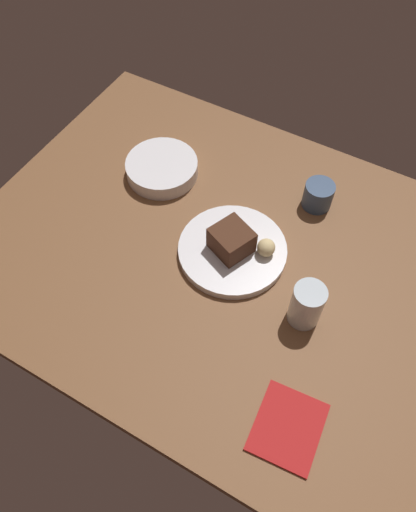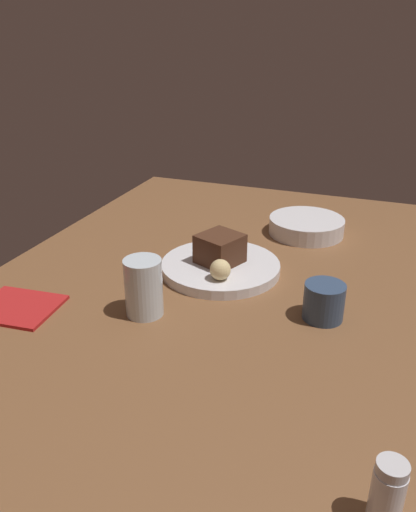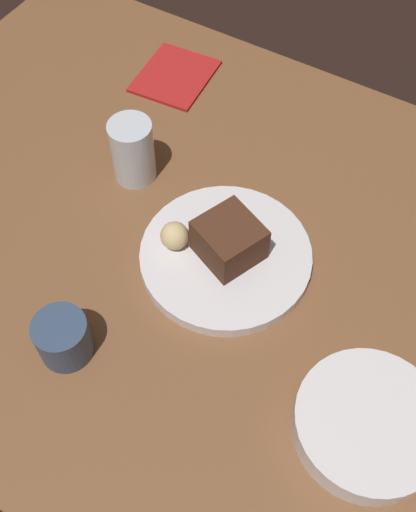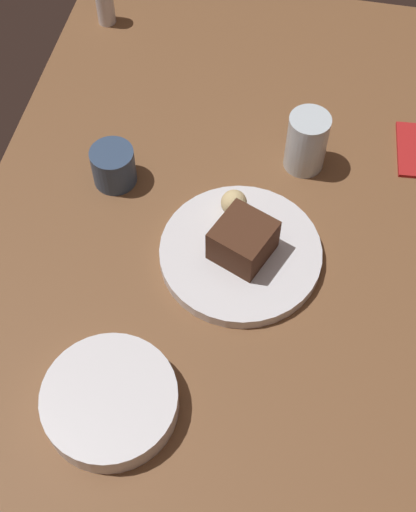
{
  "view_description": "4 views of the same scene",
  "coord_description": "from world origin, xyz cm",
  "px_view_note": "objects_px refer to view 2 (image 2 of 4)",
  "views": [
    {
      "loc": [
        -22.88,
        54.94,
        92.94
      ],
      "look_at": [
        5.78,
        4.4,
        6.25
      ],
      "focal_mm": 34.78,
      "sensor_mm": 36.0,
      "label": 1
    },
    {
      "loc": [
        -83.26,
        -30.35,
        48.37
      ],
      "look_at": [
        -0.0,
        0.78,
        7.28
      ],
      "focal_mm": 35.5,
      "sensor_mm": 36.0,
      "label": 2
    },
    {
      "loc": [
        24.53,
        -42.68,
        75.62
      ],
      "look_at": [
        1.7,
        -4.07,
        7.55
      ],
      "focal_mm": 43.66,
      "sensor_mm": 36.0,
      "label": 3
    },
    {
      "loc": [
        58.17,
        5.4,
        89.57
      ],
      "look_at": [
        6.11,
        -5.04,
        7.25
      ],
      "focal_mm": 49.09,
      "sensor_mm": 36.0,
      "label": 4
    }
  ],
  "objects_px": {
    "salt_shaker": "(387,493)",
    "coffee_cup": "(324,302)",
    "dessert_plate": "(221,267)",
    "folded_napkin": "(18,307)",
    "chocolate_cake_slice": "(220,249)",
    "bread_roll": "(220,270)",
    "side_bowl": "(306,226)",
    "water_glass": "(144,287)"
  },
  "relations": [
    {
      "from": "side_bowl",
      "to": "folded_napkin",
      "type": "bearing_deg",
      "value": 142.09
    },
    {
      "from": "dessert_plate",
      "to": "folded_napkin",
      "type": "distance_m",
      "value": 0.39
    },
    {
      "from": "bread_roll",
      "to": "dessert_plate",
      "type": "bearing_deg",
      "value": 18.6
    },
    {
      "from": "side_bowl",
      "to": "coffee_cup",
      "type": "distance_m",
      "value": 0.38
    },
    {
      "from": "dessert_plate",
      "to": "salt_shaker",
      "type": "xyz_separation_m",
      "value": [
        -0.47,
        -0.34,
        0.03
      ]
    },
    {
      "from": "salt_shaker",
      "to": "folded_napkin",
      "type": "relative_size",
      "value": 0.56
    },
    {
      "from": "chocolate_cake_slice",
      "to": "bread_roll",
      "type": "relative_size",
      "value": 1.99
    },
    {
      "from": "bread_roll",
      "to": "coffee_cup",
      "type": "xyz_separation_m",
      "value": [
        -0.04,
        -0.2,
        -0.01
      ]
    },
    {
      "from": "bread_roll",
      "to": "chocolate_cake_slice",
      "type": "bearing_deg",
      "value": 19.89
    },
    {
      "from": "salt_shaker",
      "to": "water_glass",
      "type": "bearing_deg",
      "value": 55.91
    },
    {
      "from": "side_bowl",
      "to": "folded_napkin",
      "type": "distance_m",
      "value": 0.66
    },
    {
      "from": "water_glass",
      "to": "coffee_cup",
      "type": "bearing_deg",
      "value": -72.41
    },
    {
      "from": "folded_napkin",
      "to": "water_glass",
      "type": "bearing_deg",
      "value": -73.23
    },
    {
      "from": "bread_roll",
      "to": "side_bowl",
      "type": "distance_m",
      "value": 0.34
    },
    {
      "from": "water_glass",
      "to": "folded_napkin",
      "type": "xyz_separation_m",
      "value": [
        -0.06,
        0.21,
        -0.05
      ]
    },
    {
      "from": "bread_roll",
      "to": "salt_shaker",
      "type": "bearing_deg",
      "value": -142.17
    },
    {
      "from": "dessert_plate",
      "to": "chocolate_cake_slice",
      "type": "xyz_separation_m",
      "value": [
        0.0,
        0.0,
        0.04
      ]
    },
    {
      "from": "chocolate_cake_slice",
      "to": "bread_roll",
      "type": "xyz_separation_m",
      "value": [
        -0.07,
        -0.03,
        -0.01
      ]
    },
    {
      "from": "dessert_plate",
      "to": "coffee_cup",
      "type": "height_order",
      "value": "coffee_cup"
    },
    {
      "from": "dessert_plate",
      "to": "folded_napkin",
      "type": "bearing_deg",
      "value": 132.77
    },
    {
      "from": "water_glass",
      "to": "bread_roll",
      "type": "bearing_deg",
      "value": -35.08
    },
    {
      "from": "bread_roll",
      "to": "salt_shaker",
      "type": "distance_m",
      "value": 0.51
    },
    {
      "from": "water_glass",
      "to": "folded_napkin",
      "type": "bearing_deg",
      "value": 106.77
    },
    {
      "from": "salt_shaker",
      "to": "coffee_cup",
      "type": "xyz_separation_m",
      "value": [
        0.36,
        0.12,
        -0.01
      ]
    },
    {
      "from": "water_glass",
      "to": "folded_napkin",
      "type": "distance_m",
      "value": 0.23
    },
    {
      "from": "bread_roll",
      "to": "water_glass",
      "type": "height_order",
      "value": "water_glass"
    },
    {
      "from": "salt_shaker",
      "to": "coffee_cup",
      "type": "height_order",
      "value": "salt_shaker"
    },
    {
      "from": "side_bowl",
      "to": "bread_roll",
      "type": "bearing_deg",
      "value": 162.94
    },
    {
      "from": "side_bowl",
      "to": "folded_napkin",
      "type": "height_order",
      "value": "side_bowl"
    },
    {
      "from": "water_glass",
      "to": "salt_shaker",
      "type": "bearing_deg",
      "value": -124.09
    },
    {
      "from": "chocolate_cake_slice",
      "to": "side_bowl",
      "type": "xyz_separation_m",
      "value": [
        0.26,
        -0.13,
        -0.03
      ]
    },
    {
      "from": "dessert_plate",
      "to": "salt_shaker",
      "type": "height_order",
      "value": "salt_shaker"
    },
    {
      "from": "chocolate_cake_slice",
      "to": "coffee_cup",
      "type": "bearing_deg",
      "value": -116.11
    },
    {
      "from": "salt_shaker",
      "to": "water_glass",
      "type": "relative_size",
      "value": 0.76
    },
    {
      "from": "chocolate_cake_slice",
      "to": "bread_roll",
      "type": "height_order",
      "value": "chocolate_cake_slice"
    },
    {
      "from": "coffee_cup",
      "to": "bread_roll",
      "type": "bearing_deg",
      "value": 78.89
    },
    {
      "from": "dessert_plate",
      "to": "bread_roll",
      "type": "height_order",
      "value": "bread_roll"
    },
    {
      "from": "folded_napkin",
      "to": "salt_shaker",
      "type": "bearing_deg",
      "value": -108.64
    },
    {
      "from": "chocolate_cake_slice",
      "to": "folded_napkin",
      "type": "distance_m",
      "value": 0.39
    },
    {
      "from": "bread_roll",
      "to": "salt_shaker",
      "type": "relative_size",
      "value": 0.51
    },
    {
      "from": "salt_shaker",
      "to": "chocolate_cake_slice",
      "type": "bearing_deg",
      "value": 35.57
    },
    {
      "from": "bread_roll",
      "to": "water_glass",
      "type": "relative_size",
      "value": 0.39
    }
  ]
}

